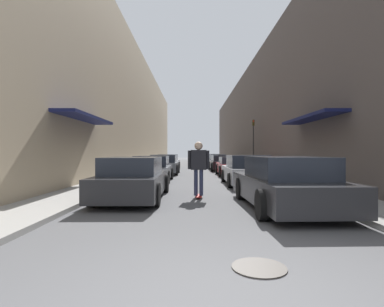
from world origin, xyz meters
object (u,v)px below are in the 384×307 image
at_px(parked_car_left_2, 164,165).
at_px(parked_car_right_3, 222,163).
at_px(parked_car_left_3, 169,162).
at_px(parked_car_right_4, 217,161).
at_px(parked_car_right_1, 246,171).
at_px(parked_car_left_1, 152,169).
at_px(manhole_cover, 259,267).
at_px(parked_car_right_2, 232,166).
at_px(skateboarder, 198,163).
at_px(parked_car_right_0, 285,184).
at_px(traffic_light, 253,139).
at_px(parked_car_right_5, 213,160).
at_px(parked_car_left_0, 134,179).

height_order(parked_car_left_2, parked_car_right_3, parked_car_left_2).
height_order(parked_car_left_2, parked_car_left_3, parked_car_left_2).
bearing_deg(parked_car_right_4, parked_car_right_1, -90.34).
bearing_deg(parked_car_left_2, parked_car_left_1, -91.46).
relative_size(parked_car_right_3, manhole_cover, 6.79).
relative_size(parked_car_right_2, skateboarder, 2.19).
bearing_deg(skateboarder, parked_car_right_0, -39.77).
xyz_separation_m(parked_car_left_2, parked_car_right_1, (4.37, -6.70, -0.00)).
xyz_separation_m(parked_car_left_2, parked_car_right_3, (4.38, 4.04, -0.02)).
bearing_deg(parked_car_left_1, skateboarder, -67.75).
height_order(parked_car_right_2, parked_car_right_3, parked_car_right_3).
distance_m(parked_car_right_1, skateboarder, 4.54).
distance_m(parked_car_left_2, parked_car_right_0, 13.19).
bearing_deg(parked_car_left_2, parked_car_right_3, 42.69).
bearing_deg(parked_car_right_4, parked_car_right_0, -90.33).
xyz_separation_m(parked_car_left_3, parked_car_right_2, (4.58, -7.06, -0.04)).
relative_size(skateboarder, traffic_light, 0.47).
height_order(parked_car_right_4, manhole_cover, parked_car_right_4).
distance_m(parked_car_left_2, parked_car_right_1, 8.00).
height_order(parked_car_left_1, parked_car_right_5, parked_car_left_1).
distance_m(parked_car_right_2, parked_car_right_5, 16.59).
xyz_separation_m(parked_car_left_0, traffic_light, (6.55, 13.45, 1.84)).
relative_size(parked_car_right_3, traffic_light, 1.23).
bearing_deg(parked_car_left_3, parked_car_right_2, -57.07).
height_order(parked_car_right_0, parked_car_right_1, parked_car_right_0).
bearing_deg(parked_car_left_2, traffic_light, 21.78).
relative_size(parked_car_right_3, skateboarder, 2.61).
xyz_separation_m(parked_car_left_1, traffic_light, (6.72, 7.78, 1.86)).
xyz_separation_m(parked_car_right_2, parked_car_right_4, (0.05, 11.28, 0.03)).
height_order(parked_car_left_2, traffic_light, traffic_light).
relative_size(parked_car_left_1, parked_car_right_1, 0.96).
bearing_deg(parked_car_right_0, parked_car_right_2, 89.57).
bearing_deg(parked_car_left_3, parked_car_left_0, -89.33).
relative_size(parked_car_left_1, parked_car_right_3, 0.84).
xyz_separation_m(parked_car_right_1, parked_car_right_4, (0.10, 16.67, -0.03)).
bearing_deg(parked_car_left_1, manhole_cover, -75.82).
bearing_deg(parked_car_right_2, traffic_light, 61.13).
relative_size(parked_car_left_0, parked_car_right_1, 1.13).
bearing_deg(manhole_cover, parked_car_left_1, 104.18).
relative_size(parked_car_left_2, parked_car_right_5, 0.98).
distance_m(parked_car_right_1, parked_car_right_4, 16.67).
height_order(parked_car_right_0, parked_car_right_4, parked_car_right_0).
height_order(parked_car_right_2, skateboarder, skateboarder).
xyz_separation_m(parked_car_left_2, traffic_light, (6.59, 2.63, 1.84)).
distance_m(parked_car_left_2, skateboarder, 10.81).
relative_size(parked_car_right_0, skateboarder, 2.62).
bearing_deg(parked_car_right_4, manhole_cover, -93.73).
relative_size(parked_car_left_2, traffic_light, 1.06).
relative_size(parked_car_right_5, manhole_cover, 5.95).
xyz_separation_m(parked_car_left_3, parked_car_right_0, (4.49, -18.21, 0.03)).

